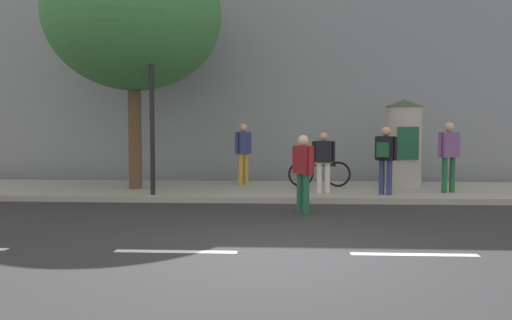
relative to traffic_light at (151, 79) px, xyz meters
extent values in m
plane|color=#2B2B2D|center=(3.40, -5.24, -3.00)|extent=(80.00, 80.00, 0.00)
cube|color=#9E9B93|center=(3.40, 1.76, -2.93)|extent=(36.00, 4.00, 0.15)
cube|color=silver|center=(1.69, -5.24, -3.00)|extent=(1.80, 0.16, 0.01)
cube|color=silver|center=(5.11, -5.24, -3.00)|extent=(1.80, 0.16, 0.01)
cube|color=gray|center=(3.40, 6.76, 1.76)|extent=(36.00, 5.00, 9.52)
cylinder|color=black|center=(0.00, 0.11, -1.11)|extent=(0.12, 0.12, 3.48)
cube|color=black|center=(0.00, -0.07, 1.01)|extent=(0.24, 0.24, 0.75)
sphere|color=#390605|center=(0.00, -0.20, 1.24)|extent=(0.16, 0.16, 0.16)
sphere|color=#F2A519|center=(0.00, -0.20, 1.00)|extent=(0.16, 0.16, 0.16)
sphere|color=#07330F|center=(0.00, -0.20, 0.76)|extent=(0.16, 0.16, 0.16)
cylinder|color=#B2ADA3|center=(6.62, 2.30, -1.72)|extent=(0.99, 0.99, 2.26)
cone|color=#334C33|center=(6.62, 2.30, -0.49)|extent=(1.09, 1.09, 0.20)
cube|color=#1E5938|center=(6.62, 1.79, -1.61)|extent=(0.59, 0.02, 0.90)
cylinder|color=brown|center=(-0.82, 1.46, -1.51)|extent=(0.36, 0.36, 2.68)
ellipsoid|color=#3D7F42|center=(-0.82, 1.46, 1.85)|extent=(4.76, 4.76, 4.04)
cylinder|color=#1E5938|center=(3.72, -1.72, -2.58)|extent=(0.14, 0.14, 0.84)
cylinder|color=#1E5938|center=(3.60, -1.51, -2.58)|extent=(0.14, 0.14, 0.84)
cube|color=maroon|center=(3.66, -1.61, -1.87)|extent=(0.45, 0.54, 0.59)
cylinder|color=maroon|center=(3.80, -1.86, -1.87)|extent=(0.09, 0.09, 0.56)
cylinder|color=maroon|center=(3.52, -1.36, -1.87)|extent=(0.09, 0.09, 0.56)
sphere|color=beige|center=(3.66, -1.61, -1.46)|extent=(0.23, 0.23, 0.23)
cylinder|color=#B78C33|center=(2.13, 2.69, -2.40)|extent=(0.14, 0.14, 0.90)
cylinder|color=#B78C33|center=(1.98, 2.56, -2.40)|extent=(0.14, 0.14, 0.90)
cube|color=navy|center=(2.06, 2.63, -1.63)|extent=(0.46, 0.44, 0.64)
cylinder|color=navy|center=(2.24, 2.79, -1.63)|extent=(0.09, 0.09, 0.61)
cylinder|color=navy|center=(1.87, 2.47, -1.63)|extent=(0.09, 0.09, 0.61)
sphere|color=tan|center=(2.06, 2.63, -1.18)|extent=(0.24, 0.24, 0.24)
cylinder|color=navy|center=(5.69, 0.48, -2.43)|extent=(0.14, 0.14, 0.85)
cylinder|color=navy|center=(5.86, 0.37, -2.43)|extent=(0.14, 0.14, 0.85)
cube|color=black|center=(5.77, 0.43, -1.70)|extent=(0.46, 0.41, 0.60)
cylinder|color=black|center=(5.57, 0.56, -1.70)|extent=(0.09, 0.09, 0.57)
cylinder|color=black|center=(5.98, 0.30, -1.70)|extent=(0.09, 0.09, 0.57)
sphere|color=tan|center=(5.77, 0.43, -1.28)|extent=(0.23, 0.23, 0.23)
cube|color=#1E5938|center=(5.68, 0.27, -1.73)|extent=(0.32, 0.28, 0.36)
cylinder|color=#1E5938|center=(7.59, 1.02, -2.40)|extent=(0.14, 0.14, 0.91)
cylinder|color=#1E5938|center=(7.36, 0.92, -2.40)|extent=(0.14, 0.14, 0.91)
cube|color=#724C84|center=(7.48, 0.97, -1.62)|extent=(0.55, 0.42, 0.64)
cylinder|color=#724C84|center=(7.74, 1.09, -1.62)|extent=(0.09, 0.09, 0.61)
cylinder|color=#724C84|center=(7.21, 0.85, -1.62)|extent=(0.09, 0.09, 0.61)
sphere|color=tan|center=(7.48, 0.97, -1.17)|extent=(0.25, 0.25, 0.25)
cylinder|color=silver|center=(4.16, 0.76, -2.46)|extent=(0.14, 0.14, 0.78)
cylinder|color=silver|center=(4.37, 0.75, -2.46)|extent=(0.14, 0.14, 0.78)
cube|color=black|center=(4.26, 0.76, -1.80)|extent=(0.43, 0.27, 0.55)
cylinder|color=black|center=(4.01, 0.78, -1.80)|extent=(0.09, 0.09, 0.53)
cylinder|color=black|center=(4.51, 0.74, -1.80)|extent=(0.09, 0.09, 0.53)
sphere|color=tan|center=(4.26, 0.76, -1.41)|extent=(0.21, 0.21, 0.21)
torus|color=black|center=(3.73, 2.09, -2.49)|extent=(0.72, 0.10, 0.72)
torus|color=black|center=(4.78, 2.15, -2.49)|extent=(0.72, 0.10, 0.72)
cylinder|color=black|center=(4.25, 2.12, -2.24)|extent=(0.95, 0.09, 0.04)
cylinder|color=black|center=(4.10, 2.11, -2.04)|extent=(0.04, 0.04, 0.45)
cylinder|color=black|center=(4.67, 2.15, -2.04)|extent=(0.04, 0.04, 0.50)
cube|color=black|center=(4.10, 2.11, -1.79)|extent=(0.25, 0.11, 0.06)
camera|label=1|loc=(3.26, -12.74, -1.21)|focal=36.93mm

